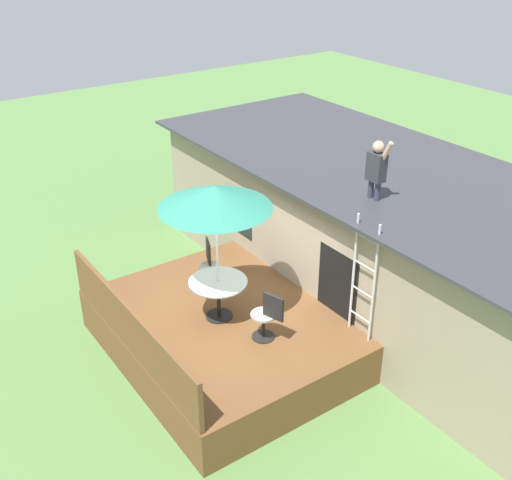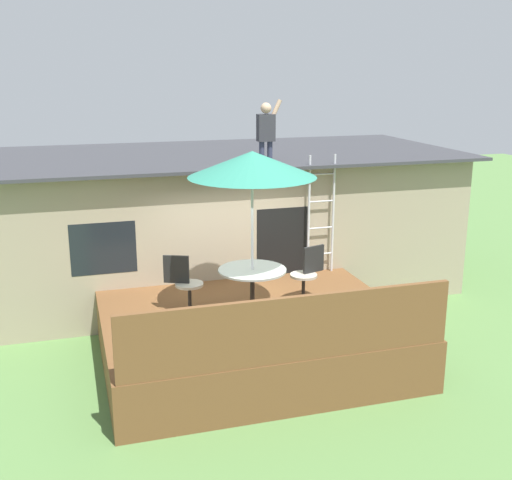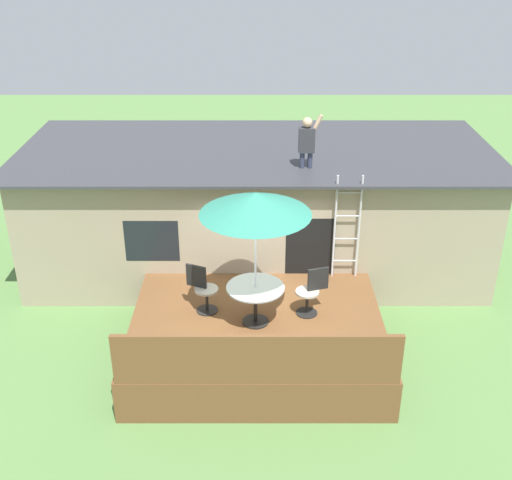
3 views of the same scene
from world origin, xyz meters
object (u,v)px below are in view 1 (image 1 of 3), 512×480
(person_figure, at_px, (377,166))
(patio_chair_right, at_px, (267,316))
(patio_umbrella, at_px, (215,197))
(step_ladder, at_px, (364,279))
(patio_table, at_px, (218,289))
(patio_chair_left, at_px, (210,266))

(person_figure, bearing_deg, patio_chair_right, -90.39)
(patio_umbrella, relative_size, person_figure, 2.29)
(patio_umbrella, relative_size, step_ladder, 1.15)
(patio_table, relative_size, step_ladder, 0.47)
(step_ladder, relative_size, person_figure, 1.98)
(step_ladder, distance_m, person_figure, 1.94)
(patio_table, xyz_separation_m, patio_umbrella, (0.00, 0.00, 1.76))
(patio_umbrella, distance_m, person_figure, 2.80)
(patio_table, bearing_deg, step_ladder, 43.19)
(patio_table, distance_m, patio_chair_right, 1.08)
(patio_table, distance_m, person_figure, 3.46)
(patio_chair_right, bearing_deg, patio_chair_left, -20.03)
(step_ladder, bearing_deg, patio_umbrella, -136.81)
(step_ladder, distance_m, patio_chair_left, 3.14)
(patio_chair_left, relative_size, patio_chair_right, 1.00)
(patio_umbrella, height_order, step_ladder, patio_umbrella)
(step_ladder, height_order, person_figure, person_figure)
(patio_table, distance_m, patio_chair_left, 1.06)
(patio_chair_left, bearing_deg, patio_chair_right, 20.30)
(patio_table, height_order, patio_chair_left, patio_chair_left)
(person_figure, xyz_separation_m, patio_chair_right, (-0.02, -2.27, -2.18))
(patio_table, bearing_deg, person_figure, 68.16)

